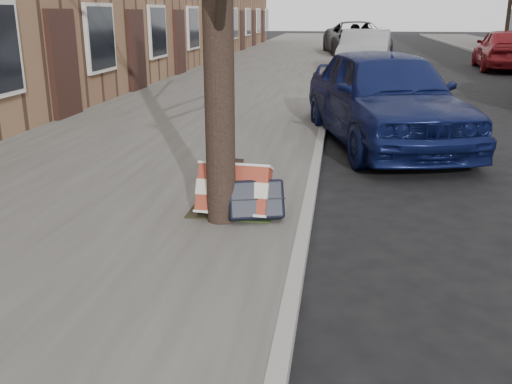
# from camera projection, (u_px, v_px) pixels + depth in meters

# --- Properties ---
(ground) EXTENTS (120.00, 120.00, 0.00)m
(ground) POSITION_uv_depth(u_px,v_px,m) (454.00, 281.00, 4.54)
(ground) COLOR black
(ground) RESTS_ON ground
(near_sidewalk) EXTENTS (5.00, 70.00, 0.12)m
(near_sidewalk) POSITION_uv_depth(u_px,v_px,m) (259.00, 73.00, 19.18)
(near_sidewalk) COLOR #67645D
(near_sidewalk) RESTS_ON ground
(dirt_patch) EXTENTS (0.85, 0.85, 0.02)m
(dirt_patch) POSITION_uv_depth(u_px,v_px,m) (235.00, 206.00, 5.91)
(dirt_patch) COLOR black
(dirt_patch) RESTS_ON near_sidewalk
(suitcase_red) EXTENTS (0.73, 0.44, 0.54)m
(suitcase_red) POSITION_uv_depth(u_px,v_px,m) (234.00, 190.00, 5.54)
(suitcase_red) COLOR maroon
(suitcase_red) RESTS_ON near_sidewalk
(suitcase_navy) EXTENTS (0.60, 0.45, 0.42)m
(suitcase_navy) POSITION_uv_depth(u_px,v_px,m) (256.00, 199.00, 5.47)
(suitcase_navy) COLOR black
(suitcase_navy) RESTS_ON near_sidewalk
(car_near_front) EXTENTS (2.87, 4.83, 1.54)m
(car_near_front) POSITION_uv_depth(u_px,v_px,m) (385.00, 96.00, 8.99)
(car_near_front) COLOR #0E1647
(car_near_front) RESTS_ON ground
(car_near_mid) EXTENTS (1.98, 4.60, 1.47)m
(car_near_mid) POSITION_uv_depth(u_px,v_px,m) (365.00, 52.00, 19.14)
(car_near_mid) COLOR #929499
(car_near_mid) RESTS_ON ground
(car_near_back) EXTENTS (3.41, 6.07, 1.60)m
(car_near_back) POSITION_uv_depth(u_px,v_px,m) (356.00, 39.00, 27.08)
(car_near_back) COLOR #313136
(car_near_back) RESTS_ON ground
(car_far_back) EXTENTS (2.18, 4.57, 1.51)m
(car_far_back) POSITION_uv_depth(u_px,v_px,m) (504.00, 49.00, 20.63)
(car_far_back) COLOR maroon
(car_far_back) RESTS_ON ground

